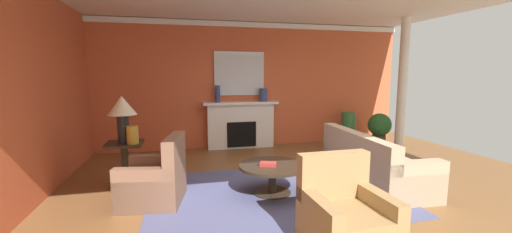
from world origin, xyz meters
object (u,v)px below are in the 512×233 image
at_px(table_lamp, 122,110).
at_px(vase_tall_corner, 348,128).
at_px(coffee_table, 272,172).
at_px(potted_plant, 379,127).
at_px(vase_mantel_right, 263,95).
at_px(vase_mantel_left, 218,94).
at_px(fireplace, 241,126).
at_px(armchair_facing_fireplace, 345,220).
at_px(sofa, 372,165).
at_px(side_table, 125,161).
at_px(mantel_mirror, 239,74).
at_px(vase_on_side_table, 133,135).
at_px(armchair_near_window, 155,182).

bearing_deg(table_lamp, vase_tall_corner, 19.78).
relative_size(coffee_table, potted_plant, 1.20).
relative_size(vase_mantel_right, vase_mantel_left, 0.80).
relative_size(fireplace, armchair_facing_fireplace, 1.89).
relative_size(sofa, vase_mantel_left, 5.37).
distance_m(sofa, table_lamp, 4.14).
relative_size(armchair_facing_fireplace, potted_plant, 1.14).
xyz_separation_m(fireplace, vase_mantel_left, (-0.55, -0.05, 0.79)).
bearing_deg(vase_tall_corner, coffee_table, -135.91).
bearing_deg(side_table, armchair_facing_fireplace, -45.56).
height_order(vase_tall_corner, potted_plant, potted_plant).
xyz_separation_m(mantel_mirror, vase_on_side_table, (-2.15, -2.35, -0.95)).
distance_m(sofa, vase_mantel_right, 3.25).
bearing_deg(side_table, table_lamp, 0.00).
xyz_separation_m(vase_tall_corner, vase_mantel_left, (-3.27, 0.25, 0.91)).
bearing_deg(table_lamp, mantel_mirror, 44.03).
relative_size(table_lamp, vase_on_side_table, 2.64).
relative_size(mantel_mirror, coffee_table, 1.21).
bearing_deg(coffee_table, potted_plant, 33.99).
bearing_deg(sofa, vase_mantel_left, 127.00).
bearing_deg(vase_on_side_table, sofa, -10.85).
bearing_deg(side_table, fireplace, 42.44).
distance_m(fireplace, armchair_facing_fireplace, 4.66).
distance_m(fireplace, vase_on_side_table, 3.11).
bearing_deg(mantel_mirror, fireplace, -90.00).
distance_m(fireplace, sofa, 3.39).
distance_m(fireplace, mantel_mirror, 1.26).
distance_m(mantel_mirror, vase_on_side_table, 3.32).
distance_m(fireplace, potted_plant, 3.40).
relative_size(fireplace, coffee_table, 1.80).
height_order(fireplace, coffee_table, fireplace).
bearing_deg(armchair_near_window, side_table, 120.95).
bearing_deg(vase_tall_corner, potted_plant, -35.58).
bearing_deg(sofa, vase_tall_corner, 67.79).
distance_m(sofa, vase_mantel_left, 3.78).
distance_m(fireplace, armchair_near_window, 3.47).
bearing_deg(coffee_table, mantel_mirror, 88.05).
bearing_deg(coffee_table, sofa, 2.85).
height_order(coffee_table, side_table, side_table).
height_order(table_lamp, vase_tall_corner, table_lamp).
bearing_deg(fireplace, mantel_mirror, 90.00).
xyz_separation_m(sofa, table_lamp, (-3.94, 0.85, 0.93)).
distance_m(mantel_mirror, coffee_table, 3.48).
xyz_separation_m(vase_tall_corner, vase_on_side_table, (-4.88, -1.93, 0.43)).
relative_size(coffee_table, vase_mantel_right, 3.17).
bearing_deg(potted_plant, table_lamp, -166.23).
bearing_deg(side_table, vase_tall_corner, 19.78).
xyz_separation_m(mantel_mirror, coffee_table, (-0.11, -3.16, -1.46)).
distance_m(table_lamp, vase_on_side_table, 0.43).
bearing_deg(coffee_table, armchair_facing_fireplace, -79.53).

